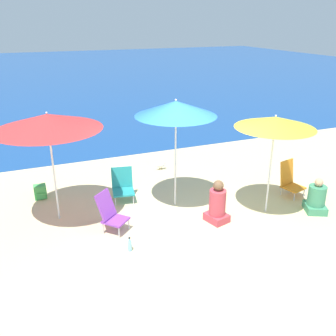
# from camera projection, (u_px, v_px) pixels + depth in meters

# --- Properties ---
(ground_plane) EXTENTS (60.00, 60.00, 0.00)m
(ground_plane) POSITION_uv_depth(u_px,v_px,m) (188.00, 233.00, 7.21)
(ground_plane) COLOR beige
(sea_water) EXTENTS (60.00, 40.00, 0.01)m
(sea_water) POSITION_uv_depth(u_px,v_px,m) (50.00, 73.00, 28.40)
(sea_water) COLOR #19478C
(sea_water) RESTS_ON ground
(beach_umbrella_blue) EXTENTS (1.69, 1.69, 2.36)m
(beach_umbrella_blue) POSITION_uv_depth(u_px,v_px,m) (176.00, 109.00, 7.52)
(beach_umbrella_blue) COLOR white
(beach_umbrella_blue) RESTS_ON ground
(beach_umbrella_red) EXTENTS (2.05, 2.05, 2.25)m
(beach_umbrella_red) POSITION_uv_depth(u_px,v_px,m) (48.00, 122.00, 6.98)
(beach_umbrella_red) COLOR white
(beach_umbrella_red) RESTS_ON ground
(beach_umbrella_yellow) EXTENTS (1.59, 1.59, 2.12)m
(beach_umbrella_yellow) POSITION_uv_depth(u_px,v_px,m) (275.00, 122.00, 7.29)
(beach_umbrella_yellow) COLOR white
(beach_umbrella_yellow) RESTS_ON ground
(beach_chair_teal) EXTENTS (0.57, 0.64, 0.71)m
(beach_chair_teal) POSITION_uv_depth(u_px,v_px,m) (123.00, 185.00, 8.48)
(beach_chair_teal) COLOR silver
(beach_chair_teal) RESTS_ON ground
(beach_chair_purple) EXTENTS (0.66, 0.67, 0.79)m
(beach_chair_purple) POSITION_uv_depth(u_px,v_px,m) (110.00, 212.00, 7.17)
(beach_chair_purple) COLOR silver
(beach_chair_purple) RESTS_ON ground
(beach_chair_orange) EXTENTS (0.54, 0.58, 0.82)m
(beach_chair_orange) POSITION_uv_depth(u_px,v_px,m) (290.00, 179.00, 8.68)
(beach_chair_orange) COLOR silver
(beach_chair_orange) RESTS_ON ground
(person_seated_near) EXTENTS (0.47, 0.52, 0.90)m
(person_seated_near) POSITION_uv_depth(u_px,v_px,m) (217.00, 205.00, 7.51)
(person_seated_near) COLOR #BF3F4C
(person_seated_near) RESTS_ON ground
(person_seated_far) EXTENTS (0.57, 0.61, 0.76)m
(person_seated_far) POSITION_uv_depth(u_px,v_px,m) (316.00, 199.00, 7.93)
(person_seated_far) COLOR #3F8C66
(person_seated_far) RESTS_ON ground
(backpack_green) EXTENTS (0.27, 0.23, 0.32)m
(backpack_green) POSITION_uv_depth(u_px,v_px,m) (40.00, 192.00, 8.56)
(backpack_green) COLOR #47B756
(backpack_green) RESTS_ON ground
(water_bottle) EXTENTS (0.07, 0.07, 0.28)m
(water_bottle) POSITION_uv_depth(u_px,v_px,m) (130.00, 246.00, 6.63)
(water_bottle) COLOR #8CCCEA
(water_bottle) RESTS_ON ground
(seagull) EXTENTS (0.27, 0.11, 0.23)m
(seagull) POSITION_uv_depth(u_px,v_px,m) (161.00, 165.00, 10.19)
(seagull) COLOR gold
(seagull) RESTS_ON ground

